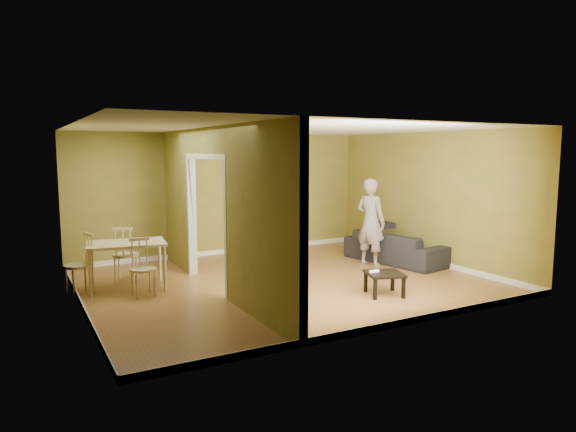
# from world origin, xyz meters

# --- Properties ---
(room_shell) EXTENTS (6.50, 6.50, 6.50)m
(room_shell) POSITION_xyz_m (0.00, 0.00, 1.30)
(room_shell) COLOR olive
(room_shell) RESTS_ON ground
(partition) EXTENTS (0.22, 5.50, 2.60)m
(partition) POSITION_xyz_m (-1.20, 0.00, 1.30)
(partition) COLOR olive
(partition) RESTS_ON ground
(wall_speaker) EXTENTS (0.10, 0.10, 0.10)m
(wall_speaker) POSITION_xyz_m (1.50, 2.69, 1.90)
(wall_speaker) COLOR black
(wall_speaker) RESTS_ON room_shell
(sofa) EXTENTS (2.25, 1.25, 0.81)m
(sofa) POSITION_xyz_m (2.70, 0.29, 0.40)
(sofa) COLOR #27272C
(sofa) RESTS_ON ground
(person) EXTENTS (0.87, 0.77, 2.01)m
(person) POSITION_xyz_m (2.09, 0.31, 1.00)
(person) COLOR slate
(person) RESTS_ON ground
(bookshelf) EXTENTS (0.88, 0.38, 2.08)m
(bookshelf) POSITION_xyz_m (0.56, 2.61, 1.04)
(bookshelf) COLOR white
(bookshelf) RESTS_ON ground
(paper_box_navy_a) EXTENTS (0.39, 0.25, 0.20)m
(paper_box_navy_a) POSITION_xyz_m (0.57, 2.56, 0.54)
(paper_box_navy_a) COLOR navy
(paper_box_navy_a) RESTS_ON bookshelf
(paper_box_teal) EXTENTS (0.41, 0.27, 0.21)m
(paper_box_teal) POSITION_xyz_m (0.47, 2.56, 0.95)
(paper_box_teal) COLOR #0B6C4C
(paper_box_teal) RESTS_ON bookshelf
(paper_box_navy_b) EXTENTS (0.45, 0.29, 0.23)m
(paper_box_navy_b) POSITION_xyz_m (0.55, 2.56, 1.37)
(paper_box_navy_b) COLOR navy
(paper_box_navy_b) RESTS_ON bookshelf
(paper_box_navy_c) EXTENTS (0.44, 0.29, 0.22)m
(paper_box_navy_c) POSITION_xyz_m (0.56, 2.56, 1.59)
(paper_box_navy_c) COLOR navy
(paper_box_navy_c) RESTS_ON bookshelf
(coffee_table) EXTENTS (0.54, 0.54, 0.36)m
(coffee_table) POSITION_xyz_m (0.98, -1.50, 0.31)
(coffee_table) COLOR black
(coffee_table) RESTS_ON ground
(game_controller) EXTENTS (0.16, 0.04, 0.03)m
(game_controller) POSITION_xyz_m (0.85, -1.41, 0.38)
(game_controller) COLOR white
(game_controller) RESTS_ON coffee_table
(dining_table) EXTENTS (1.22, 0.81, 0.76)m
(dining_table) POSITION_xyz_m (-2.44, 0.83, 0.68)
(dining_table) COLOR #DBC17D
(dining_table) RESTS_ON ground
(chair_left) EXTENTS (0.53, 0.53, 0.95)m
(chair_left) POSITION_xyz_m (-3.16, 0.86, 0.48)
(chair_left) COLOR tan
(chair_left) RESTS_ON ground
(chair_near) EXTENTS (0.42, 0.42, 0.89)m
(chair_near) POSITION_xyz_m (-2.32, 0.25, 0.45)
(chair_near) COLOR tan
(chair_near) RESTS_ON ground
(chair_far) EXTENTS (0.57, 0.57, 0.96)m
(chair_far) POSITION_xyz_m (-2.36, 1.36, 0.48)
(chair_far) COLOR tan
(chair_far) RESTS_ON ground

